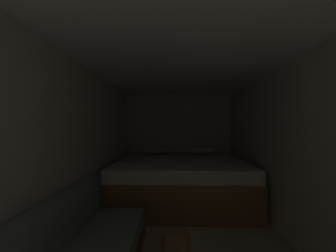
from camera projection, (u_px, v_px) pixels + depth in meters
name	position (u px, v px, depth m)	size (l,w,h in m)	color
ground_plane	(185.00, 250.00, 2.37)	(7.27, 7.27, 0.00)	beige
wall_back	(179.00, 140.00, 5.04)	(2.42, 0.05, 2.01)	beige
wall_left	(74.00, 154.00, 2.40)	(0.05, 5.27, 2.01)	beige
wall_right	(298.00, 155.00, 2.35)	(0.05, 5.27, 2.01)	beige
ceiling_slab	(185.00, 57.00, 2.38)	(2.42, 5.27, 0.05)	white
bed	(180.00, 180.00, 3.95)	(2.20, 2.04, 0.89)	olive
wicker_basket	(176.00, 243.00, 2.28)	(0.28, 0.28, 0.23)	olive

